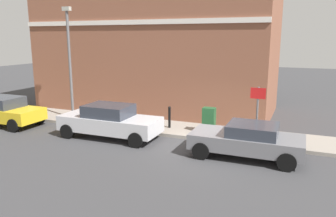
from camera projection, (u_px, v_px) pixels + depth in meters
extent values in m
plane|color=#38383A|center=(204.00, 148.00, 13.35)|extent=(80.00, 80.00, 0.00)
cube|color=gray|center=(105.00, 121.00, 17.40)|extent=(2.36, 30.00, 0.15)
cube|color=brown|center=(157.00, 41.00, 19.93)|extent=(6.06, 13.78, 8.34)
cube|color=silver|center=(132.00, 22.00, 16.95)|extent=(0.12, 13.78, 0.24)
cube|color=slate|center=(246.00, 142.00, 12.24)|extent=(1.78, 4.07, 0.56)
cube|color=#2D333D|center=(253.00, 130.00, 12.06)|extent=(1.56, 1.77, 0.44)
cylinder|color=black|center=(201.00, 151.00, 12.10)|extent=(0.22, 0.64, 0.64)
cylinder|color=black|center=(213.00, 138.00, 13.60)|extent=(0.22, 0.64, 0.64)
cylinder|color=black|center=(287.00, 162.00, 11.00)|extent=(0.22, 0.64, 0.64)
cylinder|color=black|center=(289.00, 147.00, 12.50)|extent=(0.22, 0.64, 0.64)
cube|color=#B7B7BC|center=(110.00, 123.00, 14.64)|extent=(1.74, 4.51, 0.65)
cube|color=#2D333D|center=(109.00, 111.00, 14.54)|extent=(1.51, 1.99, 0.53)
cylinder|color=black|center=(67.00, 131.00, 14.61)|extent=(0.23, 0.64, 0.64)
cylinder|color=black|center=(89.00, 123.00, 16.06)|extent=(0.23, 0.64, 0.64)
cylinder|color=black|center=(136.00, 140.00, 13.37)|extent=(0.23, 0.64, 0.64)
cylinder|color=black|center=(152.00, 130.00, 14.82)|extent=(0.23, 0.64, 0.64)
cube|color=gold|center=(3.00, 113.00, 16.81)|extent=(1.71, 4.20, 0.60)
cube|color=#2D333D|center=(2.00, 102.00, 16.68)|extent=(1.50, 1.83, 0.53)
cylinder|color=black|center=(14.00, 125.00, 15.56)|extent=(0.22, 0.64, 0.64)
cylinder|color=black|center=(39.00, 118.00, 17.01)|extent=(0.22, 0.64, 0.64)
cube|color=#1E4C28|center=(209.00, 120.00, 14.90)|extent=(0.40, 0.55, 1.15)
cube|color=#333333|center=(209.00, 132.00, 15.01)|extent=(0.46, 0.61, 0.08)
cylinder|color=black|center=(169.00, 118.00, 15.75)|extent=(0.12, 0.12, 0.95)
sphere|color=black|center=(169.00, 108.00, 15.64)|extent=(0.14, 0.14, 0.14)
cylinder|color=#59595B|center=(257.00, 115.00, 13.36)|extent=(0.08, 0.08, 2.30)
cube|color=white|center=(258.00, 93.00, 13.16)|extent=(0.03, 0.56, 0.40)
cube|color=red|center=(258.00, 93.00, 13.14)|extent=(0.01, 0.60, 0.44)
cylinder|color=#59595B|center=(70.00, 66.00, 17.13)|extent=(0.14, 0.14, 5.50)
cube|color=#A5A599|center=(67.00, 9.00, 16.53)|extent=(0.20, 0.44, 0.20)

